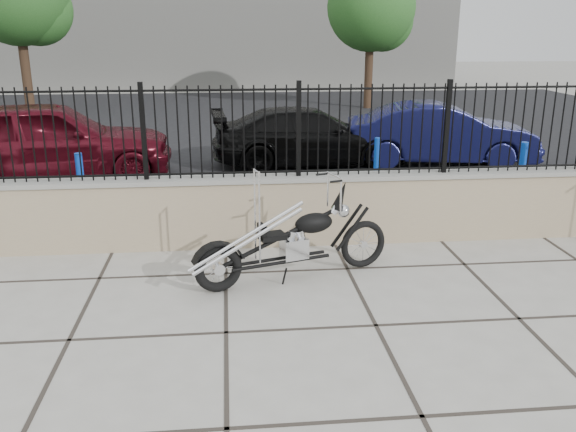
% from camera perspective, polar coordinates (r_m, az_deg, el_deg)
% --- Properties ---
extents(ground_plane, '(90.00, 90.00, 0.00)m').
position_cam_1_polar(ground_plane, '(6.11, -5.80, -10.82)').
color(ground_plane, '#99968E').
rests_on(ground_plane, ground).
extents(parking_lot, '(30.00, 30.00, 0.00)m').
position_cam_1_polar(parking_lot, '(18.12, -5.92, 8.16)').
color(parking_lot, black).
rests_on(parking_lot, ground).
extents(retaining_wall, '(14.00, 0.36, 0.96)m').
position_cam_1_polar(retaining_wall, '(8.25, -5.95, 0.38)').
color(retaining_wall, gray).
rests_on(retaining_wall, ground_plane).
extents(iron_fence, '(14.00, 0.08, 1.20)m').
position_cam_1_polar(iron_fence, '(8.00, -6.19, 7.79)').
color(iron_fence, black).
rests_on(iron_fence, retaining_wall).
extents(background_building, '(22.00, 6.00, 8.00)m').
position_cam_1_polar(background_building, '(31.91, -6.18, 19.32)').
color(background_building, beige).
rests_on(background_building, ground_plane).
extents(chopper_motorcycle, '(2.33, 1.08, 1.39)m').
position_cam_1_polar(chopper_motorcycle, '(7.03, 0.24, -0.73)').
color(chopper_motorcycle, black).
rests_on(chopper_motorcycle, ground_plane).
extents(car_red, '(4.86, 2.66, 1.57)m').
position_cam_1_polar(car_red, '(12.59, -21.49, 6.60)').
color(car_red, '#490A14').
rests_on(car_red, parking_lot).
extents(car_black, '(4.28, 1.96, 1.21)m').
position_cam_1_polar(car_black, '(13.19, 2.04, 7.47)').
color(car_black, black).
rests_on(car_black, parking_lot).
extents(car_blue, '(4.15, 2.02, 1.31)m').
position_cam_1_polar(car_blue, '(13.57, 14.09, 7.44)').
color(car_blue, '#10123B').
rests_on(car_blue, parking_lot).
extents(bollard_a, '(0.15, 0.15, 0.97)m').
position_cam_1_polar(bollard_a, '(10.24, -18.80, 2.93)').
color(bollard_a, blue).
rests_on(bollard_a, ground_plane).
extents(bollard_b, '(0.15, 0.15, 0.96)m').
position_cam_1_polar(bollard_b, '(11.20, 8.30, 4.84)').
color(bollard_b, '#0B26A5').
rests_on(bollard_b, ground_plane).
extents(bollard_c, '(0.14, 0.14, 0.99)m').
position_cam_1_polar(bollard_c, '(11.27, 21.03, 4.01)').
color(bollard_c, '#0B2CA8').
rests_on(bollard_c, ground_plane).
extents(tree_right, '(3.09, 3.09, 5.21)m').
position_cam_1_polar(tree_right, '(22.65, 7.80, 19.19)').
color(tree_right, '#382619').
rests_on(tree_right, ground_plane).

